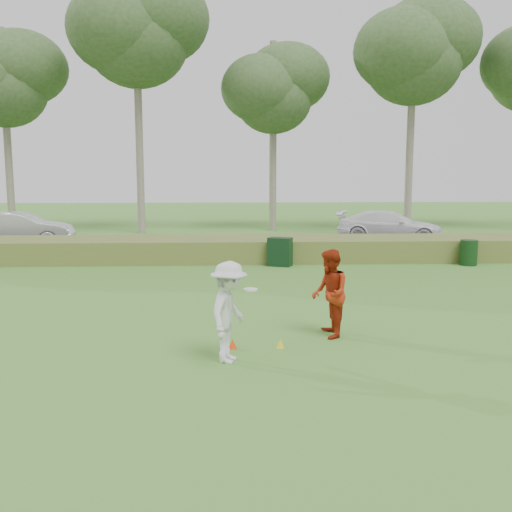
{
  "coord_description": "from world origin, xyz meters",
  "views": [
    {
      "loc": [
        -0.71,
        -11.39,
        3.52
      ],
      "look_at": [
        0.0,
        4.0,
        1.3
      ],
      "focal_mm": 40.0,
      "sensor_mm": 36.0,
      "label": 1
    }
  ],
  "objects_px": {
    "cone_orange": "(232,344)",
    "cone_yellow": "(280,343)",
    "player_white": "(229,312)",
    "car_mid": "(20,229)",
    "player_red": "(330,293)",
    "car_right": "(390,226)",
    "utility_cabinet": "(280,252)",
    "trash_bin": "(469,253)"
  },
  "relations": [
    {
      "from": "cone_orange",
      "to": "car_mid",
      "type": "height_order",
      "value": "car_mid"
    },
    {
      "from": "cone_orange",
      "to": "trash_bin",
      "type": "xyz_separation_m",
      "value": [
        9.24,
        10.31,
        0.39
      ]
    },
    {
      "from": "player_red",
      "to": "car_right",
      "type": "relative_size",
      "value": 0.35
    },
    {
      "from": "player_red",
      "to": "car_mid",
      "type": "xyz_separation_m",
      "value": [
        -12.29,
        15.94,
        -0.08
      ]
    },
    {
      "from": "cone_yellow",
      "to": "trash_bin",
      "type": "relative_size",
      "value": 0.19
    },
    {
      "from": "trash_bin",
      "to": "player_white",
      "type": "bearing_deg",
      "value": -129.94
    },
    {
      "from": "player_red",
      "to": "trash_bin",
      "type": "distance_m",
      "value": 11.92
    },
    {
      "from": "cone_yellow",
      "to": "cone_orange",
      "type": "bearing_deg",
      "value": -179.1
    },
    {
      "from": "player_red",
      "to": "trash_bin",
      "type": "height_order",
      "value": "player_red"
    },
    {
      "from": "player_red",
      "to": "trash_bin",
      "type": "xyz_separation_m",
      "value": [
        7.13,
        9.54,
        -0.47
      ]
    },
    {
      "from": "car_right",
      "to": "player_red",
      "type": "bearing_deg",
      "value": 178.23
    },
    {
      "from": "utility_cabinet",
      "to": "cone_yellow",
      "type": "bearing_deg",
      "value": -73.45
    },
    {
      "from": "car_right",
      "to": "car_mid",
      "type": "bearing_deg",
      "value": 111.95
    },
    {
      "from": "cone_orange",
      "to": "utility_cabinet",
      "type": "relative_size",
      "value": 0.18
    },
    {
      "from": "cone_yellow",
      "to": "utility_cabinet",
      "type": "distance_m",
      "value": 10.49
    },
    {
      "from": "player_white",
      "to": "utility_cabinet",
      "type": "relative_size",
      "value": 1.74
    },
    {
      "from": "player_red",
      "to": "cone_orange",
      "type": "xyz_separation_m",
      "value": [
        -2.11,
        -0.77,
        -0.86
      ]
    },
    {
      "from": "car_right",
      "to": "trash_bin",
      "type": "bearing_deg",
      "value": -155.0
    },
    {
      "from": "player_white",
      "to": "cone_orange",
      "type": "xyz_separation_m",
      "value": [
        0.06,
        0.79,
        -0.86
      ]
    },
    {
      "from": "utility_cabinet",
      "to": "car_mid",
      "type": "distance_m",
      "value": 13.6
    },
    {
      "from": "cone_orange",
      "to": "trash_bin",
      "type": "distance_m",
      "value": 13.85
    },
    {
      "from": "player_red",
      "to": "car_mid",
      "type": "height_order",
      "value": "player_red"
    },
    {
      "from": "trash_bin",
      "to": "cone_yellow",
      "type": "bearing_deg",
      "value": -128.73
    },
    {
      "from": "player_red",
      "to": "player_white",
      "type": "bearing_deg",
      "value": -54.55
    },
    {
      "from": "cone_orange",
      "to": "cone_yellow",
      "type": "xyz_separation_m",
      "value": [
        0.98,
        0.02,
        -0.01
      ]
    },
    {
      "from": "cone_yellow",
      "to": "car_right",
      "type": "xyz_separation_m",
      "value": [
        7.31,
        17.99,
        0.75
      ]
    },
    {
      "from": "utility_cabinet",
      "to": "trash_bin",
      "type": "bearing_deg",
      "value": 20.4
    },
    {
      "from": "player_red",
      "to": "car_right",
      "type": "bearing_deg",
      "value": 159.97
    },
    {
      "from": "player_white",
      "to": "cone_orange",
      "type": "distance_m",
      "value": 1.17
    },
    {
      "from": "utility_cabinet",
      "to": "trash_bin",
      "type": "distance_m",
      "value": 7.35
    },
    {
      "from": "cone_orange",
      "to": "cone_yellow",
      "type": "height_order",
      "value": "cone_orange"
    },
    {
      "from": "car_mid",
      "to": "cone_orange",
      "type": "bearing_deg",
      "value": -154.65
    },
    {
      "from": "player_white",
      "to": "cone_orange",
      "type": "bearing_deg",
      "value": 13.98
    },
    {
      "from": "player_white",
      "to": "car_mid",
      "type": "xyz_separation_m",
      "value": [
        -10.12,
        17.5,
        -0.08
      ]
    },
    {
      "from": "player_red",
      "to": "car_mid",
      "type": "relative_size",
      "value": 0.39
    },
    {
      "from": "cone_orange",
      "to": "cone_yellow",
      "type": "bearing_deg",
      "value": 0.9
    },
    {
      "from": "utility_cabinet",
      "to": "car_right",
      "type": "bearing_deg",
      "value": 71.22
    },
    {
      "from": "player_red",
      "to": "cone_yellow",
      "type": "xyz_separation_m",
      "value": [
        -1.13,
        -0.76,
        -0.87
      ]
    },
    {
      "from": "car_mid",
      "to": "car_right",
      "type": "bearing_deg",
      "value": -91.99
    },
    {
      "from": "player_red",
      "to": "car_right",
      "type": "xyz_separation_m",
      "value": [
        6.17,
        17.23,
        -0.11
      ]
    },
    {
      "from": "cone_yellow",
      "to": "car_mid",
      "type": "bearing_deg",
      "value": 123.77
    },
    {
      "from": "cone_orange",
      "to": "utility_cabinet",
      "type": "xyz_separation_m",
      "value": [
        1.88,
        10.46,
        0.45
      ]
    }
  ]
}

